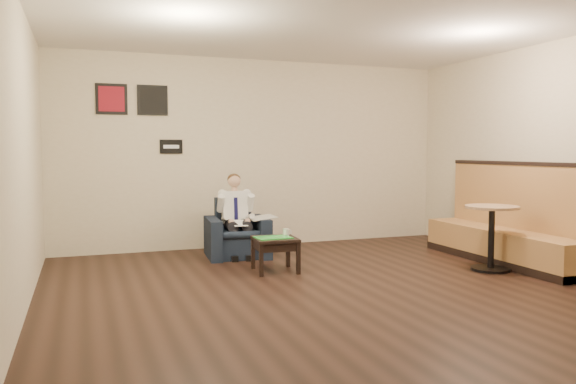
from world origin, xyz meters
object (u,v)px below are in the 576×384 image
object	(u,v)px
side_table	(275,255)
smartphone	(276,235)
armchair	(237,228)
seated_man	(238,218)
coffee_mug	(286,232)
banquette	(504,213)
cafe_table	(491,238)
green_folder	(273,237)

from	to	relation	value
side_table	smartphone	distance (m)	0.26
armchair	seated_man	world-z (taller)	seated_man
armchair	smartphone	distance (m)	0.97
coffee_mug	banquette	world-z (taller)	banquette
banquette	armchair	bearing A→B (deg)	153.35
side_table	cafe_table	size ratio (longest dim) A/B	0.64
side_table	coffee_mug	xyz separation A→B (m)	(0.17, 0.10, 0.25)
coffee_mug	green_folder	bearing A→B (deg)	-150.87
side_table	smartphone	xyz separation A→B (m)	(0.06, 0.14, 0.21)
seated_man	side_table	world-z (taller)	seated_man
banquette	cafe_table	xyz separation A→B (m)	(-0.48, -0.34, -0.25)
green_folder	banquette	bearing A→B (deg)	-9.07
seated_man	side_table	size ratio (longest dim) A/B	2.15
coffee_mug	smartphone	xyz separation A→B (m)	(-0.11, 0.05, -0.04)
armchair	cafe_table	size ratio (longest dim) A/B	1.04
side_table	coffee_mug	distance (m)	0.32
smartphone	cafe_table	distance (m)	2.60
smartphone	banquette	xyz separation A→B (m)	(2.90, -0.63, 0.23)
coffee_mug	side_table	bearing A→B (deg)	-150.87
armchair	smartphone	xyz separation A→B (m)	(0.24, -0.94, 0.02)
armchair	smartphone	size ratio (longest dim) A/B	6.38
armchair	coffee_mug	distance (m)	1.05
seated_man	smartphone	size ratio (longest dim) A/B	8.47
seated_man	coffee_mug	world-z (taller)	seated_man
smartphone	banquette	bearing A→B (deg)	2.23
side_table	green_folder	bearing A→B (deg)	-150.87
green_folder	cafe_table	bearing A→B (deg)	-18.14
green_folder	cafe_table	world-z (taller)	cafe_table
cafe_table	armchair	bearing A→B (deg)	144.15
green_folder	cafe_table	size ratio (longest dim) A/B	0.52
seated_man	smartphone	xyz separation A→B (m)	(0.25, -0.84, -0.13)
side_table	smartphone	bearing A→B (deg)	68.08
smartphone	cafe_table	xyz separation A→B (m)	(2.41, -0.98, -0.02)
seated_man	cafe_table	bearing A→B (deg)	-29.26
seated_man	side_table	xyz separation A→B (m)	(0.19, -0.98, -0.33)
coffee_mug	banquette	size ratio (longest dim) A/B	0.03
armchair	seated_man	distance (m)	0.18
seated_man	coffee_mug	size ratio (longest dim) A/B	12.48
seated_man	banquette	world-z (taller)	banquette
seated_man	cafe_table	distance (m)	3.22
armchair	banquette	distance (m)	3.51
armchair	green_folder	size ratio (longest dim) A/B	1.99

